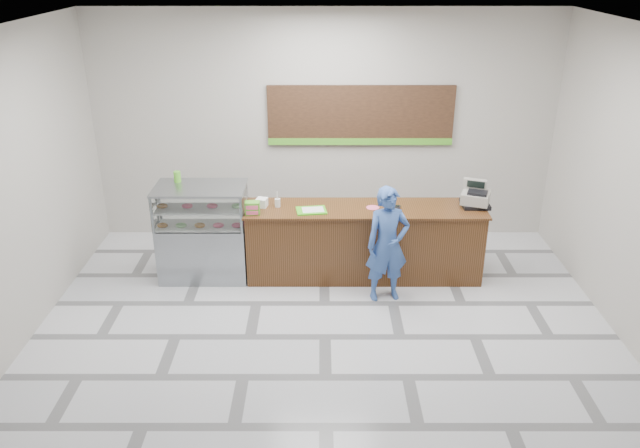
{
  "coord_description": "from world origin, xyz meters",
  "views": [
    {
      "loc": [
        -0.06,
        -6.25,
        4.23
      ],
      "look_at": [
        -0.06,
        0.9,
        1.08
      ],
      "focal_mm": 35.0,
      "sensor_mm": 36.0,
      "label": 1
    }
  ],
  "objects_px": {
    "display_case": "(203,231)",
    "cash_register": "(475,197)",
    "customer": "(387,244)",
    "sales_counter": "(364,242)",
    "serving_tray": "(311,210)"
  },
  "relations": [
    {
      "from": "display_case",
      "to": "cash_register",
      "type": "bearing_deg",
      "value": 1.19
    },
    {
      "from": "cash_register",
      "to": "customer",
      "type": "distance_m",
      "value": 1.48
    },
    {
      "from": "sales_counter",
      "to": "cash_register",
      "type": "height_order",
      "value": "cash_register"
    },
    {
      "from": "display_case",
      "to": "customer",
      "type": "distance_m",
      "value": 2.55
    },
    {
      "from": "customer",
      "to": "serving_tray",
      "type": "bearing_deg",
      "value": 142.5
    },
    {
      "from": "cash_register",
      "to": "customer",
      "type": "relative_size",
      "value": 0.31
    },
    {
      "from": "display_case",
      "to": "customer",
      "type": "relative_size",
      "value": 0.86
    },
    {
      "from": "cash_register",
      "to": "serving_tray",
      "type": "height_order",
      "value": "cash_register"
    },
    {
      "from": "sales_counter",
      "to": "display_case",
      "type": "distance_m",
      "value": 2.23
    },
    {
      "from": "customer",
      "to": "cash_register",
      "type": "bearing_deg",
      "value": 18.07
    },
    {
      "from": "sales_counter",
      "to": "customer",
      "type": "xyz_separation_m",
      "value": [
        0.25,
        -0.61,
        0.26
      ]
    },
    {
      "from": "sales_counter",
      "to": "display_case",
      "type": "xyz_separation_m",
      "value": [
        -2.22,
        -0.0,
        0.16
      ]
    },
    {
      "from": "serving_tray",
      "to": "customer",
      "type": "bearing_deg",
      "value": -34.15
    },
    {
      "from": "display_case",
      "to": "serving_tray",
      "type": "relative_size",
      "value": 3.11
    },
    {
      "from": "cash_register",
      "to": "customer",
      "type": "bearing_deg",
      "value": -130.65
    }
  ]
}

